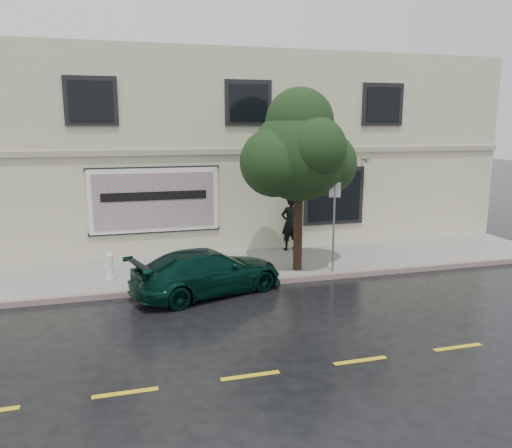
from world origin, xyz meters
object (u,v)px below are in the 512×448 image
object	(u,v)px
fire_hydrant	(110,266)
car	(208,272)
pedestrian	(290,223)
street_tree	(299,155)

from	to	relation	value
fire_hydrant	car	bearing A→B (deg)	-13.82
car	pedestrian	bearing A→B (deg)	-63.95
fire_hydrant	pedestrian	bearing A→B (deg)	34.51
pedestrian	street_tree	world-z (taller)	street_tree
pedestrian	street_tree	distance (m)	3.52
car	pedestrian	world-z (taller)	pedestrian
pedestrian	fire_hydrant	distance (m)	6.37
car	street_tree	world-z (taller)	street_tree
street_tree	fire_hydrant	world-z (taller)	street_tree
street_tree	fire_hydrant	bearing A→B (deg)	174.17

